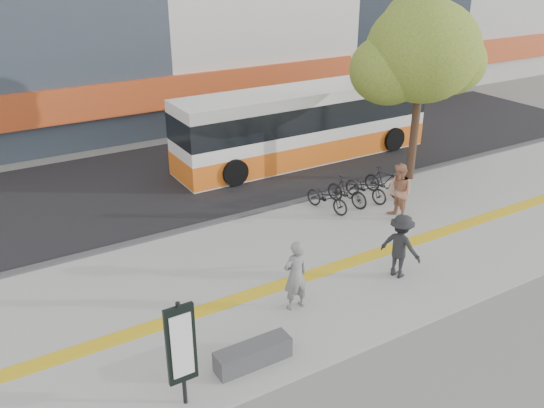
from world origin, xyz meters
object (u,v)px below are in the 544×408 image
bench (253,354)px  pedestrian_tan (399,192)px  seated_woman (295,275)px  street_tree (420,53)px  bus (305,126)px  signboard (181,346)px  pedestrian_dark (400,246)px

bench → pedestrian_tan: size_ratio=0.90×
seated_woman → pedestrian_tan: bearing=-156.3°
street_tree → pedestrian_tan: street_tree is taller
bench → seated_woman: seated_woman is taller
bus → seated_woman: (-5.94, -8.47, -0.43)m
signboard → street_tree: bearing=29.1°
bus → signboard: bearing=-133.0°
bus → pedestrian_dark: bearing=-108.6°
bench → bus: bearing=51.4°
signboard → street_tree: 13.40m
street_tree → pedestrian_tan: (-2.72, -2.45, -3.54)m
signboard → street_tree: size_ratio=0.35×
street_tree → bus: size_ratio=0.60×
street_tree → seated_woman: 9.97m
signboard → pedestrian_dark: signboard is taller
bench → pedestrian_dark: pedestrian_dark is taller
bus → pedestrian_tan: bus is taller
signboard → seated_woman: (3.40, 1.53, -0.42)m
pedestrian_tan → street_tree: bearing=138.4°
pedestrian_tan → pedestrian_dark: size_ratio=1.05×
bench → signboard: size_ratio=0.73×
signboard → street_tree: street_tree is taller
street_tree → pedestrian_tan: bearing=-137.9°
street_tree → pedestrian_tan: 5.09m
seated_woman → pedestrian_tan: pedestrian_tan is taller
bus → pedestrian_tan: size_ratio=5.90×
bus → seated_woman: 10.36m
signboard → pedestrian_tan: size_ratio=1.24×
bus → pedestrian_tan: (-0.68, -6.13, -0.40)m
bench → pedestrian_dark: 4.99m
bench → signboard: bearing=-169.2°
bench → pedestrian_tan: bearing=26.8°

